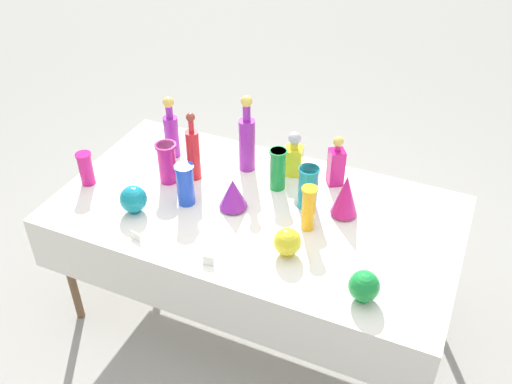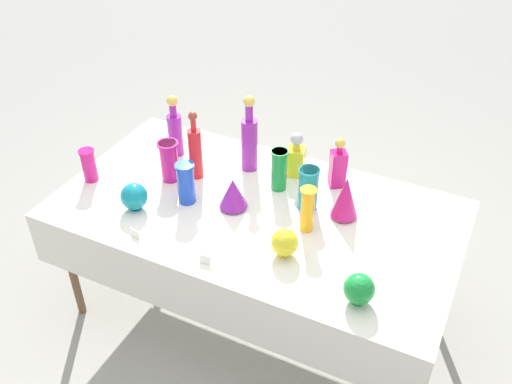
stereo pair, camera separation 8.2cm
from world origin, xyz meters
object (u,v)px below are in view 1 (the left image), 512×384
at_px(square_decanter_0, 294,156).
at_px(slender_vase_1, 309,207).
at_px(slender_vase_4, 308,187).
at_px(fluted_vase_1, 346,195).
at_px(tall_bottle_2, 193,152).
at_px(slender_vase_2, 86,168).
at_px(tall_bottle_1, 171,131).
at_px(round_bowl_1, 287,242).
at_px(tall_bottle_0, 247,140).
at_px(square_decanter_1, 336,164).
at_px(slender_vase_5, 185,184).
at_px(slender_vase_0, 278,168).
at_px(slender_vase_3, 167,162).
at_px(round_bowl_2, 364,286).
at_px(fluted_vase_0, 233,193).
at_px(round_bowl_0, 133,199).

bearing_deg(square_decanter_0, slender_vase_1, -60.77).
height_order(slender_vase_4, fluted_vase_1, fluted_vase_1).
bearing_deg(fluted_vase_1, tall_bottle_2, -178.94).
bearing_deg(slender_vase_2, tall_bottle_1, 57.17).
xyz_separation_m(slender_vase_1, round_bowl_1, (-0.02, -0.21, -0.05)).
bearing_deg(tall_bottle_0, slender_vase_1, -36.17).
xyz_separation_m(square_decanter_1, slender_vase_2, (-1.20, -0.53, -0.02)).
bearing_deg(round_bowl_1, slender_vase_4, 95.63).
xyz_separation_m(square_decanter_0, slender_vase_5, (-0.40, -0.47, 0.01)).
relative_size(square_decanter_0, fluted_vase_1, 1.11).
distance_m(square_decanter_0, square_decanter_1, 0.24).
bearing_deg(slender_vase_4, slender_vase_5, -158.71).
relative_size(square_decanter_1, slender_vase_4, 1.26).
height_order(tall_bottle_0, slender_vase_0, tall_bottle_0).
xyz_separation_m(square_decanter_0, slender_vase_4, (0.17, -0.25, 0.01)).
distance_m(slender_vase_3, round_bowl_2, 1.25).
distance_m(tall_bottle_2, square_decanter_0, 0.54).
xyz_separation_m(tall_bottle_1, slender_vase_2, (-0.27, -0.42, -0.06)).
height_order(slender_vase_1, slender_vase_4, slender_vase_1).
distance_m(tall_bottle_1, round_bowl_1, 1.04).
bearing_deg(fluted_vase_0, round_bowl_2, -23.98).
distance_m(slender_vase_4, round_bowl_0, 0.86).
height_order(slender_vase_1, fluted_vase_1, slender_vase_1).
height_order(slender_vase_4, round_bowl_1, slender_vase_4).
height_order(slender_vase_1, round_bowl_1, slender_vase_1).
bearing_deg(tall_bottle_2, square_decanter_1, 19.69).
relative_size(slender_vase_4, fluted_vase_0, 1.34).
distance_m(slender_vase_4, fluted_vase_0, 0.37).
xyz_separation_m(slender_vase_4, round_bowl_0, (-0.77, -0.39, -0.04)).
relative_size(slender_vase_5, round_bowl_1, 1.66).
bearing_deg(slender_vase_3, tall_bottle_0, 39.74).
distance_m(square_decanter_1, round_bowl_2, 0.83).
height_order(tall_bottle_1, slender_vase_0, tall_bottle_1).
distance_m(fluted_vase_0, fluted_vase_1, 0.55).
xyz_separation_m(square_decanter_0, square_decanter_1, (0.24, -0.00, 0.01)).
bearing_deg(tall_bottle_0, slender_vase_4, -24.05).
bearing_deg(tall_bottle_1, round_bowl_0, -80.48).
height_order(slender_vase_5, round_bowl_2, slender_vase_5).
distance_m(slender_vase_3, fluted_vase_1, 0.95).
height_order(slender_vase_1, slender_vase_5, slender_vase_1).
relative_size(tall_bottle_0, tall_bottle_1, 1.21).
bearing_deg(round_bowl_1, slender_vase_3, 160.38).
xyz_separation_m(tall_bottle_2, round_bowl_0, (-0.13, -0.38, -0.09)).
bearing_deg(fluted_vase_1, slender_vase_3, -173.97).
bearing_deg(slender_vase_1, round_bowl_2, -42.94).
xyz_separation_m(tall_bottle_1, round_bowl_1, (0.90, -0.51, -0.09)).
relative_size(slender_vase_4, round_bowl_0, 1.58).
height_order(tall_bottle_1, round_bowl_2, tall_bottle_1).
height_order(tall_bottle_0, slender_vase_1, tall_bottle_0).
bearing_deg(slender_vase_0, tall_bottle_0, 155.51).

